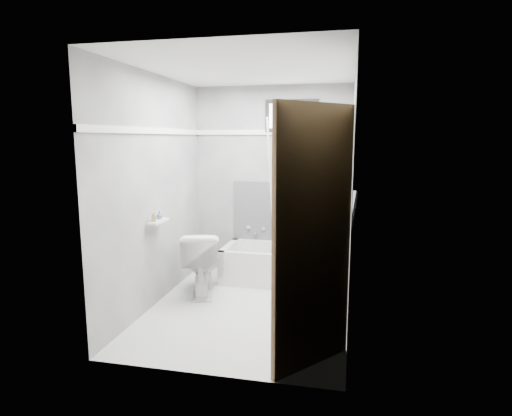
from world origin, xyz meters
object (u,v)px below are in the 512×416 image
(door, at_px, (348,252))
(soap_bottle_a, at_px, (154,217))
(office_chair, at_px, (323,232))
(bathtub, at_px, (284,264))
(toilet, at_px, (202,263))
(soap_bottle_b, at_px, (160,215))

(door, relative_size, soap_bottle_a, 21.10)
(door, height_order, soap_bottle_a, door)
(office_chair, distance_m, door, 2.31)
(door, bearing_deg, soap_bottle_a, 150.34)
(office_chair, distance_m, soap_bottle_a, 2.03)
(bathtub, height_order, soap_bottle_a, soap_bottle_a)
(soap_bottle_a, bearing_deg, door, -29.66)
(office_chair, bearing_deg, soap_bottle_a, -118.50)
(toilet, height_order, soap_bottle_b, soap_bottle_b)
(soap_bottle_a, bearing_deg, toilet, 57.44)
(door, bearing_deg, soap_bottle_b, 147.29)
(soap_bottle_a, relative_size, soap_bottle_b, 1.14)
(door, xyz_separation_m, soap_bottle_b, (-1.92, 1.23, -0.04))
(door, bearing_deg, bathtub, 108.75)
(soap_bottle_b, bearing_deg, office_chair, 32.24)
(toilet, relative_size, door, 0.36)
(office_chair, relative_size, soap_bottle_b, 12.17)
(soap_bottle_a, xyz_separation_m, soap_bottle_b, (0.00, 0.14, -0.01))
(office_chair, bearing_deg, door, -56.77)
(bathtub, xyz_separation_m, soap_bottle_b, (-1.17, -0.98, 0.75))
(office_chair, height_order, soap_bottle_a, office_chair)
(soap_bottle_a, height_order, soap_bottle_b, soap_bottle_a)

